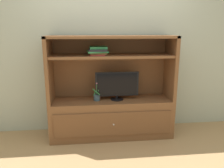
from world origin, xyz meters
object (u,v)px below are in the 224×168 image
media_console (112,106)px  magazine_stack (98,50)px  tv_monitor (117,85)px  potted_plant (97,97)px

media_console → magazine_stack: 0.86m
tv_monitor → potted_plant: 0.35m
tv_monitor → potted_plant: bearing=-177.6°
potted_plant → magazine_stack: (0.03, 0.03, 0.68)m
media_console → potted_plant: size_ratio=6.63×
potted_plant → media_console: bearing=9.6°
media_console → tv_monitor: media_console is taller
media_console → tv_monitor: 0.34m
media_console → magazine_stack: size_ratio=5.22×
media_console → tv_monitor: (0.08, -0.03, 0.32)m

